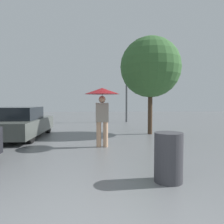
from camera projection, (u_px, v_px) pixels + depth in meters
pedestrian at (102, 99)px, 7.08m from camera, size 1.14×1.14×1.93m
parked_car_farthest at (19, 123)px, 8.95m from camera, size 1.88×4.16×1.26m
tree at (150, 67)px, 9.87m from camera, size 2.74×2.74×4.41m
street_lamp at (127, 85)px, 15.75m from camera, size 0.38×0.38×4.10m
trash_bin at (168, 157)px, 4.03m from camera, size 0.52×0.52×0.92m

